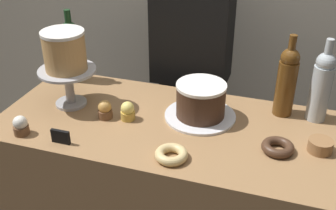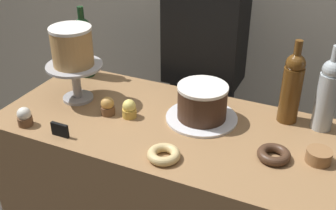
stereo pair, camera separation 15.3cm
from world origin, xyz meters
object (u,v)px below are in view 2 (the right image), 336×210
at_px(cake_stand_pedestal, 76,76).
at_px(donut_chocolate, 274,154).
at_px(wine_bottle_amber, 292,87).
at_px(cookie_stack, 319,156).
at_px(cupcake_lemon, 129,109).
at_px(price_sign_chalkboard, 60,130).
at_px(cupcake_vanilla, 25,117).
at_px(cupcake_caramel, 108,106).
at_px(wine_bottle_clear, 327,94).
at_px(chocolate_round_cake, 202,102).
at_px(white_layer_cake, 72,46).
at_px(wine_bottle_green, 84,46).
at_px(donut_glazed, 164,155).
at_px(barista_figure, 203,81).

height_order(cake_stand_pedestal, donut_chocolate, cake_stand_pedestal).
bearing_deg(wine_bottle_amber, cookie_stack, -56.86).
relative_size(cupcake_lemon, price_sign_chalkboard, 1.06).
xyz_separation_m(cupcake_vanilla, cupcake_caramel, (0.24, 0.20, 0.00)).
relative_size(cupcake_vanilla, donut_chocolate, 0.66).
height_order(cake_stand_pedestal, cookie_stack, cake_stand_pedestal).
xyz_separation_m(wine_bottle_clear, cupcake_caramel, (-0.78, -0.25, -0.11)).
height_order(cake_stand_pedestal, wine_bottle_amber, wine_bottle_amber).
distance_m(wine_bottle_amber, cupcake_lemon, 0.62).
bearing_deg(chocolate_round_cake, cupcake_lemon, -158.61).
distance_m(white_layer_cake, wine_bottle_green, 0.26).
height_order(wine_bottle_amber, donut_chocolate, wine_bottle_amber).
bearing_deg(donut_glazed, price_sign_chalkboard, -175.12).
distance_m(cupcake_caramel, donut_glazed, 0.37).
bearing_deg(barista_figure, cookie_stack, -41.84).
xyz_separation_m(wine_bottle_clear, price_sign_chalkboard, (-0.85, -0.45, -0.12)).
xyz_separation_m(cupcake_vanilla, price_sign_chalkboard, (0.17, -0.01, -0.01)).
xyz_separation_m(cupcake_vanilla, donut_glazed, (0.56, 0.03, -0.02)).
bearing_deg(cupcake_lemon, donut_chocolate, -3.54).
bearing_deg(white_layer_cake, donut_glazed, -24.00).
height_order(wine_bottle_amber, cupcake_caramel, wine_bottle_amber).
height_order(cupcake_vanilla, cupcake_lemon, same).
relative_size(wine_bottle_amber, donut_glazed, 2.91).
bearing_deg(cake_stand_pedestal, donut_chocolate, -4.87).
xyz_separation_m(cupcake_caramel, donut_chocolate, (0.66, -0.02, -0.02)).
distance_m(cupcake_caramel, price_sign_chalkboard, 0.22).
bearing_deg(cupcake_vanilla, cookie_stack, 12.31).
xyz_separation_m(wine_bottle_amber, barista_figure, (-0.46, 0.32, -0.22)).
xyz_separation_m(cake_stand_pedestal, barista_figure, (0.37, 0.51, -0.18)).
height_order(white_layer_cake, cookie_stack, white_layer_cake).
distance_m(cupcake_vanilla, barista_figure, 0.88).
distance_m(cake_stand_pedestal, cupcake_caramel, 0.20).
distance_m(wine_bottle_green, cupcake_lemon, 0.46).
height_order(chocolate_round_cake, wine_bottle_green, wine_bottle_green).
relative_size(cake_stand_pedestal, donut_glazed, 2.05).
relative_size(cake_stand_pedestal, cupcake_caramel, 3.09).
bearing_deg(chocolate_round_cake, cupcake_caramel, -161.08).
height_order(cupcake_vanilla, donut_glazed, cupcake_vanilla).
bearing_deg(barista_figure, price_sign_chalkboard, -109.08).
bearing_deg(cookie_stack, barista_figure, 138.16).
height_order(white_layer_cake, wine_bottle_amber, wine_bottle_amber).
height_order(donut_chocolate, cookie_stack, cookie_stack).
distance_m(cupcake_vanilla, donut_chocolate, 0.91).
bearing_deg(wine_bottle_clear, cupcake_vanilla, -156.36).
relative_size(cake_stand_pedestal, wine_bottle_clear, 0.70).
height_order(wine_bottle_clear, cookie_stack, wine_bottle_clear).
relative_size(cupcake_vanilla, cupcake_lemon, 1.00).
distance_m(white_layer_cake, donut_glazed, 0.59).
distance_m(cupcake_lemon, donut_glazed, 0.30).
distance_m(wine_bottle_amber, cupcake_caramel, 0.70).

